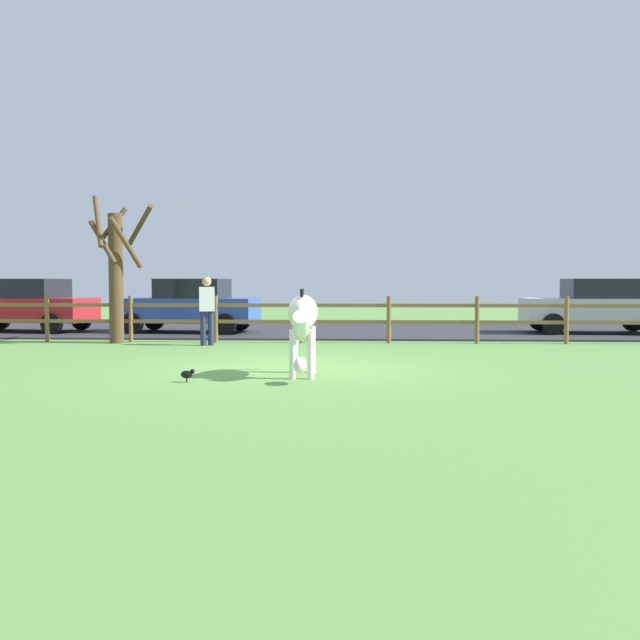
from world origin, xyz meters
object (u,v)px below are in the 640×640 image
(visitor_near_fence, at_px, (207,308))
(parked_car_blue, at_px, (189,305))
(crow_on_grass, at_px, (187,374))
(parked_car_red, at_px, (26,305))
(bare_tree, at_px, (116,269))
(zebra, at_px, (303,319))
(parked_car_silver, at_px, (596,305))

(visitor_near_fence, bearing_deg, parked_car_blue, 109.68)
(crow_on_grass, relative_size, parked_car_blue, 0.05)
(parked_car_red, bearing_deg, visitor_near_fence, -30.91)
(crow_on_grass, relative_size, parked_car_red, 0.05)
(parked_car_blue, relative_size, visitor_near_fence, 2.52)
(parked_car_blue, xyz_separation_m, visitor_near_fence, (1.30, -3.62, 0.06))
(bare_tree, bearing_deg, parked_car_blue, 70.80)
(zebra, xyz_separation_m, visitor_near_fence, (-2.70, 5.37, -0.02))
(visitor_near_fence, bearing_deg, parked_car_silver, 20.42)
(crow_on_grass, relative_size, parked_car_silver, 0.05)
(zebra, distance_m, crow_on_grass, 2.02)
(parked_car_red, relative_size, parked_car_silver, 1.02)
(bare_tree, xyz_separation_m, visitor_near_fence, (2.37, -0.53, -0.94))
(parked_car_red, distance_m, visitor_near_fence, 7.26)
(crow_on_grass, xyz_separation_m, visitor_near_fence, (-1.01, 6.12, 0.78))
(parked_car_silver, height_order, parked_car_blue, same)
(parked_car_silver, distance_m, parked_car_blue, 11.74)
(bare_tree, distance_m, zebra, 7.83)
(bare_tree, height_order, zebra, bare_tree)
(parked_car_blue, bearing_deg, crow_on_grass, -76.70)
(parked_car_silver, bearing_deg, parked_car_blue, -178.72)
(parked_car_silver, distance_m, visitor_near_fence, 11.14)
(zebra, xyz_separation_m, parked_car_red, (-8.93, 9.10, -0.08))
(parked_car_blue, bearing_deg, parked_car_red, 178.77)
(bare_tree, height_order, visitor_near_fence, bare_tree)
(zebra, relative_size, crow_on_grass, 9.00)
(crow_on_grass, distance_m, parked_car_blue, 10.04)
(bare_tree, bearing_deg, zebra, -49.27)
(crow_on_grass, bearing_deg, zebra, 24.03)
(bare_tree, distance_m, parked_car_red, 5.11)
(crow_on_grass, relative_size, visitor_near_fence, 0.13)
(bare_tree, height_order, parked_car_blue, bare_tree)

